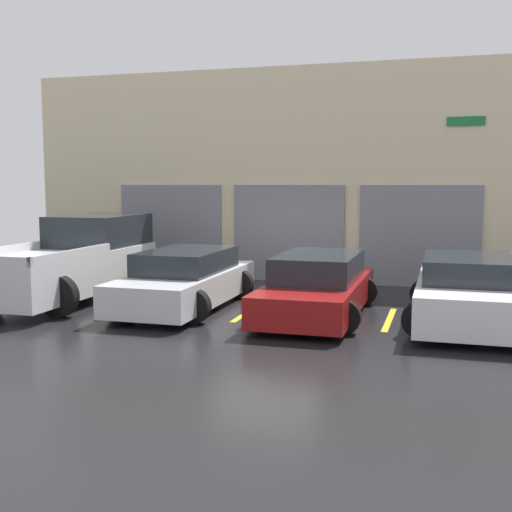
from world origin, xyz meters
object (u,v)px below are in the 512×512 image
at_px(pickup_truck, 75,261).
at_px(sedan_side, 318,287).
at_px(sedan_white, 468,292).
at_px(van_right, 185,280).

bearing_deg(pickup_truck, sedan_side, -3.01).
relative_size(sedan_white, sedan_side, 0.95).
xyz_separation_m(pickup_truck, van_right, (2.86, -0.30, -0.28)).
bearing_deg(sedan_white, van_right, 179.96).
bearing_deg(van_right, sedan_side, 0.10).
xyz_separation_m(sedan_white, van_right, (-5.71, 0.00, -0.02)).
height_order(sedan_side, van_right, sedan_side).
relative_size(pickup_truck, sedan_side, 1.15).
distance_m(pickup_truck, sedan_side, 5.73).
height_order(pickup_truck, van_right, pickup_truck).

